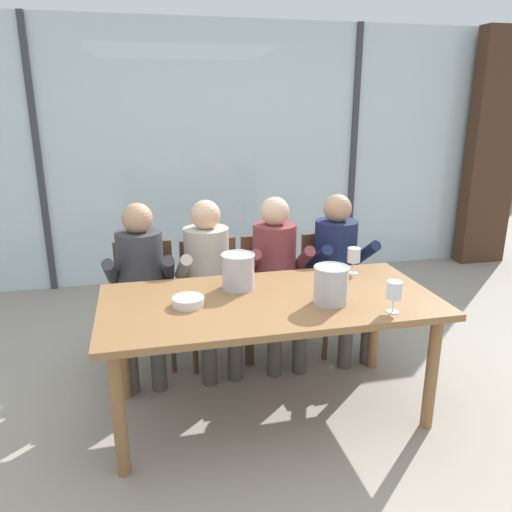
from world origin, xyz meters
TOP-DOWN VIEW (x-y plane):
  - ground at (0.00, 1.00)m, footprint 14.00×14.00m
  - window_glass_panel at (0.00, 2.58)m, footprint 7.13×0.03m
  - window_mullion_left at (-1.60, 2.56)m, footprint 0.06×0.06m
  - window_mullion_right at (1.60, 2.56)m, footprint 0.06×0.06m
  - hillside_vineyard at (0.00, 6.71)m, footprint 13.13×2.40m
  - curtain_heavy_drape at (3.21, 2.40)m, footprint 0.56×0.20m
  - dining_table at (0.00, 0.00)m, footprint 1.93×0.92m
  - chair_near_curtain at (-0.70, 0.90)m, footprint 0.47×0.47m
  - chair_left_of_center at (-0.22, 0.85)m, footprint 0.47×0.47m
  - chair_center at (0.23, 0.85)m, footprint 0.47×0.47m
  - chair_right_of_center at (0.72, 0.84)m, footprint 0.49×0.49m
  - person_charcoal_jacket at (-0.72, 0.73)m, footprint 0.47×0.62m
  - person_beige_jumper at (-0.25, 0.73)m, footprint 0.49×0.63m
  - person_maroon_top at (0.24, 0.73)m, footprint 0.47×0.62m
  - person_navy_polo at (0.73, 0.73)m, footprint 0.48×0.63m
  - ice_bucket_primary at (-0.14, 0.21)m, footprint 0.21×0.21m
  - ice_bucket_secondary at (0.31, -0.14)m, footprint 0.20×0.20m
  - tasting_bowl at (-0.47, -0.00)m, footprint 0.18×0.18m
  - wine_glass_by_left_taster at (0.59, -0.34)m, footprint 0.08×0.08m
  - wine_glass_near_bucket at (0.64, 0.30)m, footprint 0.08×0.08m

SIDE VIEW (x-z plane):
  - ground at x=0.00m, z-range 0.00..0.00m
  - chair_near_curtain at x=-0.70m, z-range 0.07..0.93m
  - chair_left_of_center at x=-0.22m, z-range 0.07..0.93m
  - chair_center at x=0.23m, z-range 0.07..0.93m
  - chair_right_of_center at x=0.72m, z-range 0.07..0.93m
  - dining_table at x=0.00m, z-range 0.29..1.04m
  - person_charcoal_jacket at x=-0.72m, z-range 0.08..1.26m
  - person_beige_jumper at x=-0.25m, z-range 0.08..1.26m
  - person_maroon_top at x=0.24m, z-range 0.08..1.26m
  - person_navy_polo at x=0.73m, z-range 0.08..1.26m
  - hillside_vineyard at x=0.00m, z-range 0.00..1.43m
  - tasting_bowl at x=-0.47m, z-range 0.75..0.80m
  - ice_bucket_secondary at x=0.31m, z-range 0.75..0.97m
  - ice_bucket_primary at x=-0.14m, z-range 0.75..0.97m
  - wine_glass_by_left_taster at x=0.59m, z-range 0.78..0.95m
  - wine_glass_near_bucket at x=0.64m, z-range 0.78..0.96m
  - window_glass_panel at x=0.00m, z-range 0.00..2.60m
  - window_mullion_left at x=-1.60m, z-range 0.00..2.60m
  - window_mullion_right at x=1.60m, z-range 0.00..2.60m
  - curtain_heavy_drape at x=3.21m, z-range 0.00..2.60m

